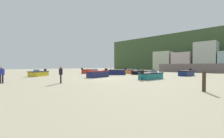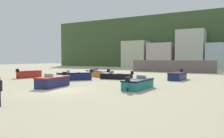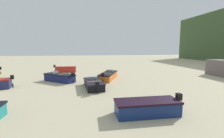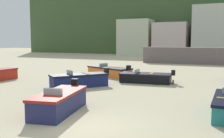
{
  "view_description": "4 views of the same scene",
  "coord_description": "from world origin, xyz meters",
  "px_view_note": "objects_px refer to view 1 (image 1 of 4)",
  "views": [
    {
      "loc": [
        14.94,
        -13.05,
        1.61
      ],
      "look_at": [
        -1.68,
        3.94,
        1.17
      ],
      "focal_mm": 24.1,
      "sensor_mm": 36.0,
      "label": 1
    },
    {
      "loc": [
        12.63,
        -13.68,
        2.54
      ],
      "look_at": [
        -3.21,
        14.41,
        1.08
      ],
      "focal_mm": 36.05,
      "sensor_mm": 36.0,
      "label": 2
    },
    {
      "loc": [
        14.4,
        10.3,
        3.86
      ],
      "look_at": [
        -6.77,
        14.15,
        1.05
      ],
      "focal_mm": 24.7,
      "sensor_mm": 36.0,
      "label": 3
    },
    {
      "loc": [
        5.07,
        -8.68,
        3.28
      ],
      "look_at": [
        -3.51,
        10.97,
        0.96
      ],
      "focal_mm": 42.78,
      "sensor_mm": 36.0,
      "label": 4
    }
  ],
  "objects_px": {
    "boat_teal_0": "(151,76)",
    "boat_navy_6": "(186,73)",
    "boat_orange_1": "(132,72)",
    "beach_walker_foreground": "(1,73)",
    "boat_black_2": "(142,73)",
    "beach_walker_distant": "(61,73)",
    "boat_red_7": "(89,71)",
    "boat_navy_5": "(98,74)",
    "boat_yellow_4": "(39,74)",
    "mooring_post_near_water": "(204,82)",
    "boat_navy_3": "(114,72)"
  },
  "relations": [
    {
      "from": "boat_navy_3",
      "to": "boat_navy_5",
      "type": "relative_size",
      "value": 0.97
    },
    {
      "from": "boat_teal_0",
      "to": "boat_navy_6",
      "type": "relative_size",
      "value": 1.01
    },
    {
      "from": "boat_black_2",
      "to": "beach_walker_foreground",
      "type": "bearing_deg",
      "value": 170.53
    },
    {
      "from": "boat_black_2",
      "to": "beach_walker_foreground",
      "type": "height_order",
      "value": "beach_walker_foreground"
    },
    {
      "from": "boat_yellow_4",
      "to": "boat_red_7",
      "type": "bearing_deg",
      "value": -120.12
    },
    {
      "from": "boat_teal_0",
      "to": "beach_walker_distant",
      "type": "height_order",
      "value": "beach_walker_distant"
    },
    {
      "from": "boat_black_2",
      "to": "beach_walker_distant",
      "type": "relative_size",
      "value": 2.64
    },
    {
      "from": "boat_orange_1",
      "to": "boat_red_7",
      "type": "distance_m",
      "value": 9.46
    },
    {
      "from": "boat_navy_5",
      "to": "boat_yellow_4",
      "type": "bearing_deg",
      "value": 19.35
    },
    {
      "from": "boat_teal_0",
      "to": "boat_black_2",
      "type": "xyz_separation_m",
      "value": [
        -6.02,
        7.34,
        -0.05
      ]
    },
    {
      "from": "boat_teal_0",
      "to": "beach_walker_foreground",
      "type": "relative_size",
      "value": 2.52
    },
    {
      "from": "boat_black_2",
      "to": "beach_walker_foreground",
      "type": "distance_m",
      "value": 21.5
    },
    {
      "from": "boat_navy_5",
      "to": "boat_navy_6",
      "type": "xyz_separation_m",
      "value": [
        8.08,
        12.65,
        -0.04
      ]
    },
    {
      "from": "boat_orange_1",
      "to": "beach_walker_foreground",
      "type": "distance_m",
      "value": 23.72
    },
    {
      "from": "boat_navy_6",
      "to": "boat_yellow_4",
      "type": "bearing_deg",
      "value": 47.71
    },
    {
      "from": "boat_navy_5",
      "to": "beach_walker_foreground",
      "type": "bearing_deg",
      "value": 77.16
    },
    {
      "from": "boat_red_7",
      "to": "boat_navy_5",
      "type": "bearing_deg",
      "value": -27.83
    },
    {
      "from": "mooring_post_near_water",
      "to": "beach_walker_foreground",
      "type": "distance_m",
      "value": 16.79
    },
    {
      "from": "boat_orange_1",
      "to": "boat_navy_5",
      "type": "bearing_deg",
      "value": -142.9
    },
    {
      "from": "beach_walker_distant",
      "to": "boat_black_2",
      "type": "bearing_deg",
      "value": 124.65
    },
    {
      "from": "boat_teal_0",
      "to": "beach_walker_foreground",
      "type": "height_order",
      "value": "beach_walker_foreground"
    },
    {
      "from": "beach_walker_foreground",
      "to": "boat_teal_0",
      "type": "bearing_deg",
      "value": 139.52
    },
    {
      "from": "boat_teal_0",
      "to": "boat_yellow_4",
      "type": "relative_size",
      "value": 1.09
    },
    {
      "from": "boat_navy_6",
      "to": "boat_orange_1",
      "type": "bearing_deg",
      "value": 4.29
    },
    {
      "from": "boat_red_7",
      "to": "beach_walker_distant",
      "type": "bearing_deg",
      "value": -42.14
    },
    {
      "from": "boat_orange_1",
      "to": "boat_navy_5",
      "type": "relative_size",
      "value": 1.17
    },
    {
      "from": "boat_navy_3",
      "to": "beach_walker_distant",
      "type": "relative_size",
      "value": 2.46
    },
    {
      "from": "boat_teal_0",
      "to": "boat_navy_5",
      "type": "relative_size",
      "value": 0.99
    },
    {
      "from": "boat_navy_6",
      "to": "boat_red_7",
      "type": "relative_size",
      "value": 1.11
    },
    {
      "from": "boat_yellow_4",
      "to": "boat_red_7",
      "type": "distance_m",
      "value": 11.25
    },
    {
      "from": "boat_teal_0",
      "to": "mooring_post_near_water",
      "type": "height_order",
      "value": "mooring_post_near_water"
    },
    {
      "from": "boat_black_2",
      "to": "beach_walker_foreground",
      "type": "xyz_separation_m",
      "value": [
        -1.51,
        -21.44,
        0.57
      ]
    },
    {
      "from": "boat_navy_3",
      "to": "beach_walker_distant",
      "type": "xyz_separation_m",
      "value": [
        6.05,
        -13.71,
        0.47
      ]
    },
    {
      "from": "boat_navy_3",
      "to": "boat_navy_5",
      "type": "bearing_deg",
      "value": 152.0
    },
    {
      "from": "boat_red_7",
      "to": "beach_walker_foreground",
      "type": "xyz_separation_m",
      "value": [
        9.83,
        -17.52,
        0.47
      ]
    },
    {
      "from": "boat_orange_1",
      "to": "boat_black_2",
      "type": "bearing_deg",
      "value": -94.21
    },
    {
      "from": "boat_navy_5",
      "to": "mooring_post_near_water",
      "type": "distance_m",
      "value": 14.75
    },
    {
      "from": "boat_orange_1",
      "to": "boat_navy_6",
      "type": "height_order",
      "value": "boat_navy_6"
    },
    {
      "from": "boat_navy_6",
      "to": "beach_walker_foreground",
      "type": "distance_m",
      "value": 25.61
    },
    {
      "from": "boat_navy_5",
      "to": "boat_orange_1",
      "type": "bearing_deg",
      "value": -87.28
    },
    {
      "from": "boat_yellow_4",
      "to": "beach_walker_foreground",
      "type": "bearing_deg",
      "value": 105.85
    },
    {
      "from": "boat_black_2",
      "to": "beach_walker_foreground",
      "type": "relative_size",
      "value": 2.64
    },
    {
      "from": "boat_navy_5",
      "to": "beach_walker_distant",
      "type": "relative_size",
      "value": 2.54
    },
    {
      "from": "boat_yellow_4",
      "to": "beach_walker_distant",
      "type": "bearing_deg",
      "value": 131.71
    },
    {
      "from": "boat_orange_1",
      "to": "mooring_post_near_water",
      "type": "relative_size",
      "value": 3.74
    },
    {
      "from": "boat_navy_3",
      "to": "beach_walker_foreground",
      "type": "relative_size",
      "value": 2.46
    },
    {
      "from": "boat_navy_5",
      "to": "boat_navy_6",
      "type": "relative_size",
      "value": 1.01
    },
    {
      "from": "boat_red_7",
      "to": "boat_navy_6",
      "type": "bearing_deg",
      "value": 22.62
    },
    {
      "from": "boat_yellow_4",
      "to": "mooring_post_near_water",
      "type": "xyz_separation_m",
      "value": [
        23.17,
        1.72,
        0.22
      ]
    },
    {
      "from": "boat_teal_0",
      "to": "mooring_post_near_water",
      "type": "relative_size",
      "value": 3.17
    }
  ]
}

